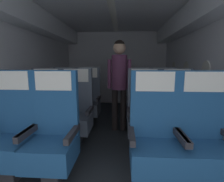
{
  "coord_description": "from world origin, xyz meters",
  "views": [
    {
      "loc": [
        0.2,
        -0.22,
        1.24
      ],
      "look_at": [
        0.02,
        2.44,
        0.81
      ],
      "focal_mm": 26.23,
      "sensor_mm": 36.0,
      "label": 1
    }
  ],
  "objects_px": {
    "seat_a_left_window": "(11,135)",
    "seat_b_left_aisle": "(76,113)",
    "seat_c_left_window": "(64,101)",
    "seat_c_right_window": "(139,102)",
    "seat_b_left_window": "(46,112)",
    "seat_b_right_window": "(144,115)",
    "seat_a_right_window": "(154,139)",
    "seat_c_left_aisle": "(88,101)",
    "seat_a_right_aisle": "(203,141)",
    "seat_c_right_aisle": "(163,102)",
    "seat_a_left_aisle": "(53,137)",
    "seat_b_right_aisle": "(176,115)",
    "flight_attendant": "(119,76)"
  },
  "relations": [
    {
      "from": "seat_b_left_aisle",
      "to": "seat_b_right_aisle",
      "type": "distance_m",
      "value": 1.53
    },
    {
      "from": "seat_a_left_window",
      "to": "seat_a_right_aisle",
      "type": "bearing_deg",
      "value": -0.25
    },
    {
      "from": "seat_a_right_aisle",
      "to": "flight_attendant",
      "type": "xyz_separation_m",
      "value": [
        -0.87,
        1.41,
        0.54
      ]
    },
    {
      "from": "seat_b_left_window",
      "to": "seat_c_right_aisle",
      "type": "height_order",
      "value": "same"
    },
    {
      "from": "flight_attendant",
      "to": "seat_a_left_window",
      "type": "bearing_deg",
      "value": -111.26
    },
    {
      "from": "seat_b_left_aisle",
      "to": "seat_c_right_aisle",
      "type": "xyz_separation_m",
      "value": [
        1.52,
        0.82,
        0.0
      ]
    },
    {
      "from": "seat_a_right_window",
      "to": "seat_b_left_aisle",
      "type": "bearing_deg",
      "value": 141.38
    },
    {
      "from": "seat_b_left_aisle",
      "to": "seat_a_right_aisle",
      "type": "bearing_deg",
      "value": -28.63
    },
    {
      "from": "seat_c_left_aisle",
      "to": "seat_c_right_window",
      "type": "xyz_separation_m",
      "value": [
        1.04,
        -0.01,
        0.0
      ]
    },
    {
      "from": "seat_b_right_window",
      "to": "seat_a_right_window",
      "type": "bearing_deg",
      "value": -89.77
    },
    {
      "from": "seat_a_right_window",
      "to": "seat_b_right_aisle",
      "type": "relative_size",
      "value": 1.0
    },
    {
      "from": "seat_b_left_aisle",
      "to": "seat_c_left_window",
      "type": "distance_m",
      "value": 0.94
    },
    {
      "from": "seat_b_left_aisle",
      "to": "flight_attendant",
      "type": "xyz_separation_m",
      "value": [
        0.66,
        0.58,
        0.54
      ]
    },
    {
      "from": "seat_b_left_window",
      "to": "seat_b_right_window",
      "type": "relative_size",
      "value": 1.0
    },
    {
      "from": "seat_b_left_aisle",
      "to": "seat_c_left_aisle",
      "type": "height_order",
      "value": "same"
    },
    {
      "from": "seat_b_left_aisle",
      "to": "seat_c_left_aisle",
      "type": "distance_m",
      "value": 0.84
    },
    {
      "from": "seat_a_left_aisle",
      "to": "seat_b_right_aisle",
      "type": "xyz_separation_m",
      "value": [
        1.53,
        0.85,
        0.0
      ]
    },
    {
      "from": "seat_a_left_aisle",
      "to": "seat_c_right_aisle",
      "type": "distance_m",
      "value": 2.25
    },
    {
      "from": "seat_b_left_aisle",
      "to": "seat_a_left_window",
      "type": "bearing_deg",
      "value": -119.89
    },
    {
      "from": "seat_b_left_aisle",
      "to": "seat_a_right_window",
      "type": "bearing_deg",
      "value": -38.62
    },
    {
      "from": "seat_c_left_aisle",
      "to": "seat_c_right_aisle",
      "type": "xyz_separation_m",
      "value": [
        1.51,
        -0.02,
        0.0
      ]
    },
    {
      "from": "seat_a_left_aisle",
      "to": "seat_c_left_aisle",
      "type": "xyz_separation_m",
      "value": [
        0.01,
        1.68,
        0.0
      ]
    },
    {
      "from": "seat_b_right_aisle",
      "to": "seat_c_right_window",
      "type": "height_order",
      "value": "same"
    },
    {
      "from": "seat_a_left_window",
      "to": "seat_b_left_aisle",
      "type": "relative_size",
      "value": 1.0
    },
    {
      "from": "seat_b_right_window",
      "to": "seat_c_right_window",
      "type": "bearing_deg",
      "value": 89.83
    },
    {
      "from": "seat_b_left_window",
      "to": "seat_a_left_aisle",
      "type": "bearing_deg",
      "value": -60.61
    },
    {
      "from": "seat_a_left_aisle",
      "to": "seat_a_right_window",
      "type": "xyz_separation_m",
      "value": [
        1.05,
        0.0,
        0.0
      ]
    },
    {
      "from": "seat_a_right_window",
      "to": "seat_b_right_window",
      "type": "height_order",
      "value": "same"
    },
    {
      "from": "seat_b_left_aisle",
      "to": "seat_c_right_aisle",
      "type": "distance_m",
      "value": 1.72
    },
    {
      "from": "seat_b_left_window",
      "to": "seat_c_right_aisle",
      "type": "xyz_separation_m",
      "value": [
        2.0,
        0.8,
        0.0
      ]
    },
    {
      "from": "seat_a_left_aisle",
      "to": "seat_b_left_window",
      "type": "bearing_deg",
      "value": 119.39
    },
    {
      "from": "seat_b_right_window",
      "to": "seat_c_left_aisle",
      "type": "distance_m",
      "value": 1.34
    },
    {
      "from": "seat_a_right_aisle",
      "to": "seat_c_right_aisle",
      "type": "height_order",
      "value": "same"
    },
    {
      "from": "seat_c_left_window",
      "to": "seat_a_left_aisle",
      "type": "bearing_deg",
      "value": -73.93
    },
    {
      "from": "seat_c_right_window",
      "to": "seat_c_left_window",
      "type": "bearing_deg",
      "value": -179.47
    },
    {
      "from": "seat_b_left_window",
      "to": "seat_c_left_aisle",
      "type": "distance_m",
      "value": 0.96
    },
    {
      "from": "seat_c_right_window",
      "to": "seat_b_left_window",
      "type": "bearing_deg",
      "value": -151.95
    },
    {
      "from": "seat_c_left_aisle",
      "to": "seat_c_right_window",
      "type": "height_order",
      "value": "same"
    },
    {
      "from": "seat_b_left_window",
      "to": "seat_c_right_window",
      "type": "height_order",
      "value": "same"
    },
    {
      "from": "seat_c_left_aisle",
      "to": "seat_b_left_aisle",
      "type": "bearing_deg",
      "value": -90.54
    },
    {
      "from": "seat_a_left_aisle",
      "to": "seat_a_right_aisle",
      "type": "height_order",
      "value": "same"
    },
    {
      "from": "seat_a_left_window",
      "to": "seat_b_left_aisle",
      "type": "bearing_deg",
      "value": 60.11
    },
    {
      "from": "seat_c_left_aisle",
      "to": "seat_a_right_window",
      "type": "bearing_deg",
      "value": -58.21
    },
    {
      "from": "seat_c_left_window",
      "to": "seat_c_right_window",
      "type": "distance_m",
      "value": 1.52
    },
    {
      "from": "seat_a_right_aisle",
      "to": "seat_c_left_aisle",
      "type": "xyz_separation_m",
      "value": [
        -1.52,
        1.67,
        0.0
      ]
    },
    {
      "from": "seat_a_left_aisle",
      "to": "seat_b_left_aisle",
      "type": "relative_size",
      "value": 1.0
    },
    {
      "from": "seat_a_right_window",
      "to": "seat_b_right_aisle",
      "type": "distance_m",
      "value": 0.97
    },
    {
      "from": "seat_b_left_window",
      "to": "seat_b_left_aisle",
      "type": "height_order",
      "value": "same"
    },
    {
      "from": "seat_b_right_window",
      "to": "seat_c_left_aisle",
      "type": "relative_size",
      "value": 1.0
    },
    {
      "from": "seat_a_left_aisle",
      "to": "seat_b_left_window",
      "type": "xyz_separation_m",
      "value": [
        -0.48,
        0.85,
        0.0
      ]
    }
  ]
}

